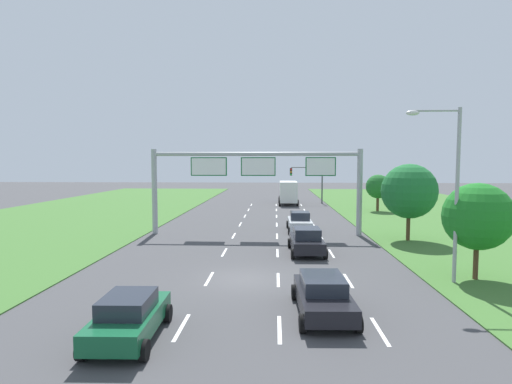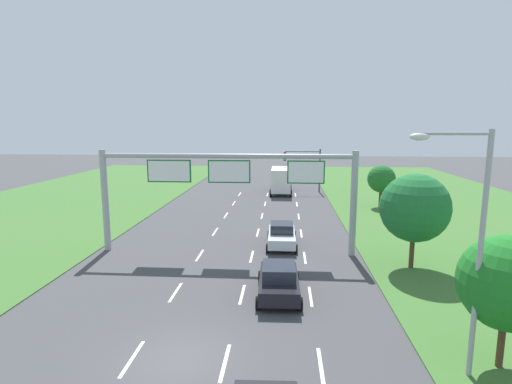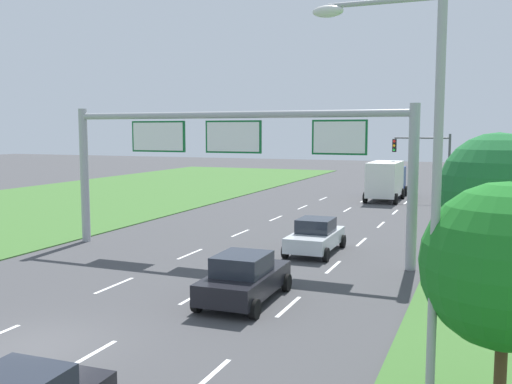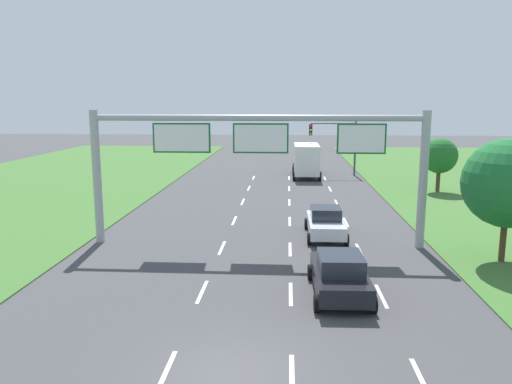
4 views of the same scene
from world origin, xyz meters
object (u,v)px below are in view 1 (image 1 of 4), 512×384
Objects in this scene: car_near_red at (307,241)px; sign_gantry at (257,174)px; car_far_ahead at (300,222)px; roadside_tree_far at (378,187)px; car_mid_lane at (323,295)px; street_lamp at (449,179)px; roadside_tree_near at (478,216)px; roadside_tree_mid at (409,191)px; box_truck at (288,192)px; traffic_light_mast at (309,177)px; car_lead_silver at (129,316)px.

sign_gantry reaches higher than car_near_red.
car_far_ahead is 1.00× the size of roadside_tree_far.
roadside_tree_far is at bearing 64.28° from car_near_red.
street_lamp is at bearing 31.42° from car_mid_lane.
street_lamp is 2.57m from roadside_tree_near.
roadside_tree_near is (1.68, 0.58, -1.86)m from street_lamp.
car_near_red is 1.00× the size of roadside_tree_far.
roadside_tree_mid is 18.68m from roadside_tree_far.
car_near_red is at bearing -150.44° from roadside_tree_mid.
car_near_red is 9.79m from street_lamp.
roadside_tree_far is (2.39, 28.62, -0.20)m from roadside_tree_near.
street_lamp is (6.51, -37.46, 3.33)m from box_truck.
street_lamp is (3.50, -38.38, 1.21)m from traffic_light_mast.
car_mid_lane is 0.53× the size of street_lamp.
box_truck reaches higher than car_mid_lane.
car_far_ahead is at bearing 26.41° from sign_gantry.
car_far_ahead is 16.40m from roadside_tree_near.
roadside_tree_far is at bearing 49.39° from sign_gantry.
roadside_tree_near is (8.19, -36.88, 1.47)m from box_truck.
traffic_light_mast is at bearing 100.55° from roadside_tree_mid.
sign_gantry reaches higher than car_mid_lane.
car_lead_silver is 0.84× the size of roadside_tree_near.
car_near_red is 9.62m from roadside_tree_mid.
roadside_tree_near reaches higher than roadside_tree_far.
roadside_tree_near is (7.91, -14.16, 2.41)m from car_far_ahead.
roadside_tree_near is 1.09× the size of roadside_tree_far.
roadside_tree_mid is at bearing -97.43° from roadside_tree_far.
box_truck is at bearing -162.96° from traffic_light_mast.
traffic_light_mast reaches higher than car_lead_silver.
roadside_tree_mid is (11.54, -2.24, -1.18)m from sign_gantry.
car_near_red reaches higher than car_lead_silver.
street_lamp is at bearing -80.12° from box_truck.
traffic_light_mast is (3.00, 42.68, 3.10)m from car_mid_lane.
roadside_tree_near is 10.12m from roadside_tree_mid.
sign_gantry is 11.81m from roadside_tree_mid.
car_far_ahead reaches higher than car_mid_lane.
roadside_tree_far is at bearing -50.49° from traffic_light_mast.
car_lead_silver is at bearing -152.52° from street_lamp.
roadside_tree_far is (13.95, 16.27, -1.91)m from sign_gantry.
car_near_red reaches higher than car_far_ahead.
sign_gantry is at bearing 127.38° from street_lamp.
roadside_tree_far is at bearing 85.22° from roadside_tree_near.
sign_gantry is (-3.37, -24.53, 3.18)m from box_truck.
car_lead_silver is 20.50m from sign_gantry.
street_lamp reaches higher than roadside_tree_near.
roadside_tree_mid is at bearing -73.01° from box_truck.
sign_gantry reaches higher than roadside_tree_far.
car_near_red is 0.91× the size of roadside_tree_near.
sign_gantry is (-3.57, 6.76, 4.11)m from car_near_red.
car_mid_lane is at bearing -92.47° from car_near_red.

